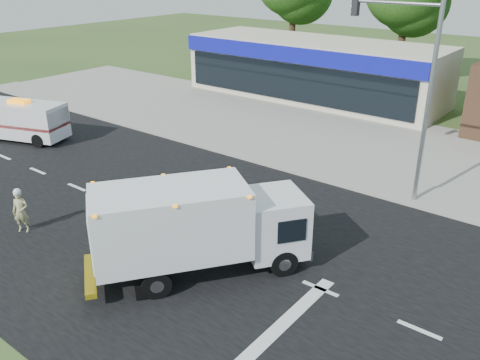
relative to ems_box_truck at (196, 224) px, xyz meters
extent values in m
plane|color=#385123|center=(0.49, 1.61, -1.73)|extent=(120.00, 120.00, 0.00)
cube|color=black|center=(0.49, 1.61, -1.73)|extent=(60.00, 14.00, 0.02)
cube|color=gray|center=(0.49, 9.81, -1.67)|extent=(60.00, 2.40, 0.12)
cube|color=gray|center=(0.49, 15.61, -1.72)|extent=(60.00, 9.00, 0.02)
cube|color=silver|center=(-14.51, 1.61, -1.71)|extent=(1.20, 0.15, 0.01)
cube|color=silver|center=(-11.51, 1.61, -1.71)|extent=(1.20, 0.15, 0.01)
cube|color=silver|center=(-8.51, 1.61, -1.71)|extent=(1.20, 0.15, 0.01)
cube|color=silver|center=(-5.51, 1.61, -1.71)|extent=(1.20, 0.15, 0.01)
cube|color=silver|center=(-2.51, 1.61, -1.71)|extent=(1.20, 0.15, 0.01)
cube|color=silver|center=(0.49, 1.61, -1.71)|extent=(1.20, 0.15, 0.01)
cube|color=silver|center=(3.49, 1.61, -1.71)|extent=(1.20, 0.15, 0.01)
cube|color=silver|center=(6.49, 1.61, -1.71)|extent=(1.20, 0.15, 0.01)
cube|color=silver|center=(3.49, -1.39, -1.71)|extent=(0.40, 7.00, 0.01)
cube|color=black|center=(-0.44, -0.60, -1.09)|extent=(3.42, 4.23, 0.32)
cube|color=silver|center=(1.47, 2.02, -0.32)|extent=(2.66, 2.63, 1.92)
cube|color=black|center=(1.98, 2.73, -0.13)|extent=(1.49, 1.13, 0.82)
cube|color=white|center=(-0.44, -0.60, 0.19)|extent=(4.45, 4.98, 2.15)
cube|color=silver|center=(-1.79, -2.46, 0.14)|extent=(1.51, 1.12, 1.74)
cube|color=yellow|center=(-1.88, -2.60, -1.23)|extent=(1.96, 1.54, 0.16)
cube|color=orange|center=(-0.44, -0.60, 1.24)|extent=(4.38, 4.86, 0.07)
cylinder|color=black|center=(0.79, 2.57, -1.29)|extent=(0.74, 0.87, 0.88)
cylinder|color=black|center=(2.20, 1.55, -1.29)|extent=(0.74, 0.87, 0.88)
cylinder|color=black|center=(-1.55, -0.58, -1.29)|extent=(0.74, 0.87, 0.88)
cylinder|color=black|center=(-0.07, -1.65, -1.29)|extent=(0.74, 0.87, 0.88)
imported|color=tan|center=(-6.77, -1.88, -0.94)|extent=(0.69, 0.65, 1.58)
sphere|color=white|center=(-6.77, -1.88, -0.18)|extent=(0.28, 0.28, 0.28)
cube|color=silver|center=(-16.15, 3.77, -0.59)|extent=(5.10, 3.32, 1.83)
cube|color=black|center=(-14.25, 4.45, -0.31)|extent=(1.27, 1.89, 0.92)
cube|color=orange|center=(-16.15, 3.77, 0.42)|extent=(1.22, 0.89, 0.18)
cube|color=#B70E0C|center=(-16.15, 3.77, -0.77)|extent=(5.10, 3.32, 0.16)
cylinder|color=black|center=(-14.95, 5.07, -1.37)|extent=(0.77, 0.46, 0.73)
cylinder|color=black|center=(-14.40, 3.52, -1.37)|extent=(0.77, 0.46, 0.73)
cylinder|color=black|center=(-17.89, 4.03, -1.37)|extent=(0.77, 0.46, 0.73)
cube|color=beige|center=(-8.51, 21.61, 0.27)|extent=(18.00, 6.00, 4.00)
cube|color=#0E129B|center=(-8.51, 18.56, 1.67)|extent=(18.00, 0.30, 1.00)
cube|color=black|center=(-8.51, 18.56, -0.13)|extent=(17.00, 0.12, 2.40)
cylinder|color=gray|center=(3.49, 9.21, 2.27)|extent=(0.18, 0.18, 8.00)
cylinder|color=gray|center=(1.79, 9.21, 5.87)|extent=(3.40, 0.12, 0.12)
cube|color=black|center=(0.19, 9.21, 5.67)|extent=(0.25, 0.25, 0.70)
cylinder|color=#332114|center=(-15.51, 29.61, 1.94)|extent=(0.56, 0.56, 7.35)
cylinder|color=#332114|center=(-5.51, 29.61, 1.70)|extent=(0.56, 0.56, 6.86)
sphere|color=#1A4614|center=(-5.01, 30.11, 4.34)|extent=(5.10, 5.10, 5.10)
camera|label=1|loc=(9.35, -9.82, 7.32)|focal=38.00mm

